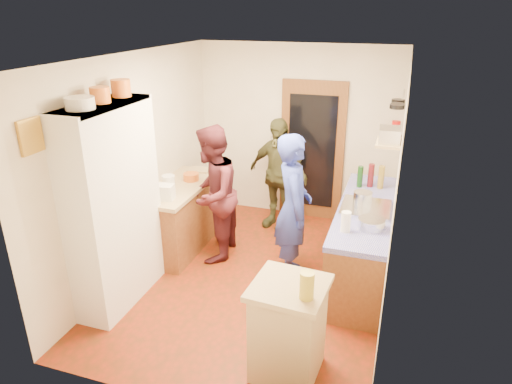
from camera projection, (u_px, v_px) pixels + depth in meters
The scene contains 44 objects.
floor at pixel (255, 278), 5.55m from camera, with size 3.00×4.00×0.02m, color maroon.
ceiling at pixel (255, 55), 4.56m from camera, with size 3.00×4.00×0.02m, color silver.
wall_back at pixel (297, 133), 6.83m from camera, with size 3.00×0.02×2.60m, color beige.
wall_front at pixel (168, 270), 3.29m from camera, with size 3.00×0.02×2.60m, color beige.
wall_left at pixel (136, 164), 5.49m from camera, with size 0.02×4.00×2.60m, color beige.
wall_right at pixel (396, 194), 4.62m from camera, with size 0.02×4.00×2.60m, color beige.
door_frame at pixel (312, 151), 6.81m from camera, with size 0.95×0.06×2.10m, color brown.
door_glass at pixel (311, 152), 6.78m from camera, with size 0.70×0.02×1.70m, color black.
hutch_body at pixel (114, 207), 4.80m from camera, with size 0.40×1.20×2.20m, color white.
hutch_top_shelf at pixel (101, 105), 4.39m from camera, with size 0.40×1.14×0.04m, color white.
plate_stack at pixel (80, 103), 4.10m from camera, with size 0.26×0.26×0.11m, color white.
orange_pot_a at pixel (100, 95), 4.36m from camera, with size 0.19×0.19×0.15m, color orange.
orange_pot_b at pixel (121, 88), 4.66m from camera, with size 0.20×0.20×0.17m, color orange.
left_counter_base at pixel (181, 218), 6.13m from camera, with size 0.60×1.40×0.85m, color brown.
left_counter_top at pixel (179, 187), 5.96m from camera, with size 0.64×1.44×0.05m, color tan.
toaster at pixel (164, 192), 5.48m from camera, with size 0.25×0.16×0.19m, color white.
kettle at pixel (169, 182), 5.78m from camera, with size 0.16×0.16×0.18m, color white.
orange_bowl at pixel (191, 177), 6.10m from camera, with size 0.21×0.21×0.09m, color orange.
chopping_board at pixel (199, 170), 6.46m from camera, with size 0.30×0.22×0.03m, color tan.
right_counter_base at pixel (363, 243), 5.48m from camera, with size 0.60×2.20×0.84m, color brown.
right_counter_top at pixel (366, 209), 5.31m from camera, with size 0.62×2.22×0.06m, color #0502AF.
hob at pixel (366, 208), 5.23m from camera, with size 0.55×0.58×0.04m, color silver.
pot_on_hob at pixel (363, 198), 5.27m from camera, with size 0.21×0.21×0.14m, color silver.
bottle_a at pixel (360, 177), 5.84m from camera, with size 0.07×0.07×0.28m, color #143F14.
bottle_b at pixel (371, 175), 5.84m from camera, with size 0.08×0.08×0.30m, color #591419.
bottle_c at pixel (381, 177), 5.79m from camera, with size 0.08×0.08×0.30m, color olive.
paper_towel at pixel (346, 222), 4.69m from camera, with size 0.10×0.10×0.22m, color white.
mixing_bowl at pixel (371, 224), 4.77m from camera, with size 0.28×0.28×0.11m, color silver.
island_base at pixel (288, 332), 3.98m from camera, with size 0.55×0.55×0.86m, color tan.
island_top at pixel (289, 288), 3.81m from camera, with size 0.62×0.62×0.05m, color tan.
cutting_board at pixel (286, 282), 3.86m from camera, with size 0.35×0.28×0.02m, color white.
oil_jar at pixel (307, 285), 3.59m from camera, with size 0.12×0.12×0.23m, color #AD9E2D.
pan_rail at pixel (404, 94), 5.70m from camera, with size 0.02×0.02×0.65m, color silver.
pan_hang_a at pixel (397, 106), 5.61m from camera, with size 0.18×0.18×0.05m, color black.
pan_hang_b at pixel (397, 105), 5.79m from camera, with size 0.16×0.16×0.05m, color black.
pan_hang_c at pixel (398, 101), 5.96m from camera, with size 0.17×0.17×0.05m, color black.
wall_shelf at pixel (389, 143), 4.91m from camera, with size 0.26×0.42×0.03m, color tan.
radio at pixel (390, 135), 4.87m from camera, with size 0.22×0.30×0.15m, color silver.
ext_bracket at pixel (399, 137), 6.07m from camera, with size 0.06×0.10×0.04m, color black.
fire_extinguisher at pixel (395, 133), 6.07m from camera, with size 0.11×0.11×0.32m, color red.
picture_frame at pixel (31, 136), 3.83m from camera, with size 0.03×0.25×0.30m, color gold.
person_hob at pixel (296, 209), 5.27m from camera, with size 0.65×0.43×1.78m, color #2A39A0.
person_left at pixel (215, 193), 5.74m from camera, with size 0.85×0.66×1.75m, color #44181F.
person_back at pixel (278, 174), 6.56m from camera, with size 0.96×0.40×1.64m, color #3D3E21.
Camera 1 is at (1.48, -4.50, 3.06)m, focal length 32.00 mm.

